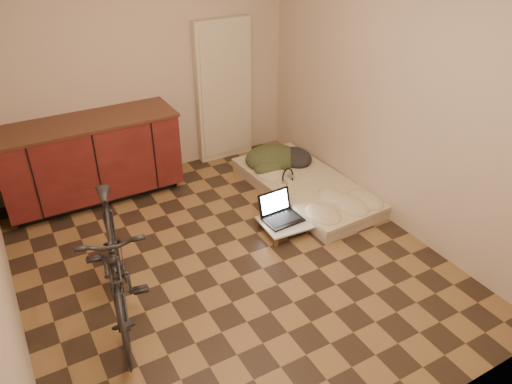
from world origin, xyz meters
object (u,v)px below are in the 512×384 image
lap_desk (293,220)px  laptop (280,214)px  bicycle (114,257)px  futon (305,187)px

lap_desk → laptop: size_ratio=1.80×
laptop → bicycle: bearing=-170.2°
bicycle → laptop: bearing=24.0°
bicycle → futon: bicycle is taller
futon → laptop: (-0.60, -0.43, 0.08)m
futon → laptop: size_ratio=4.90×
bicycle → laptop: size_ratio=4.47×
futon → lap_desk: bearing=-136.6°
futon → lap_desk: size_ratio=2.72×
lap_desk → bicycle: bearing=-167.5°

